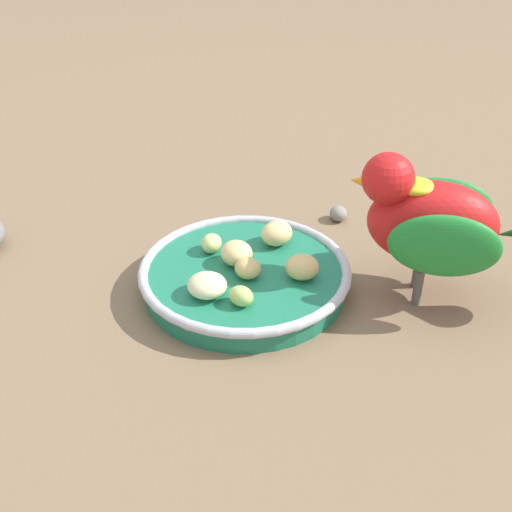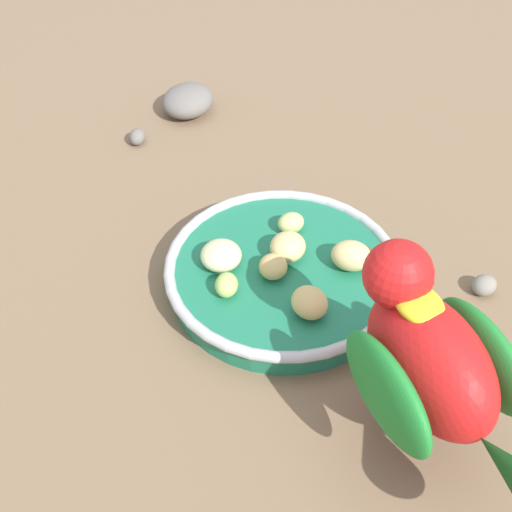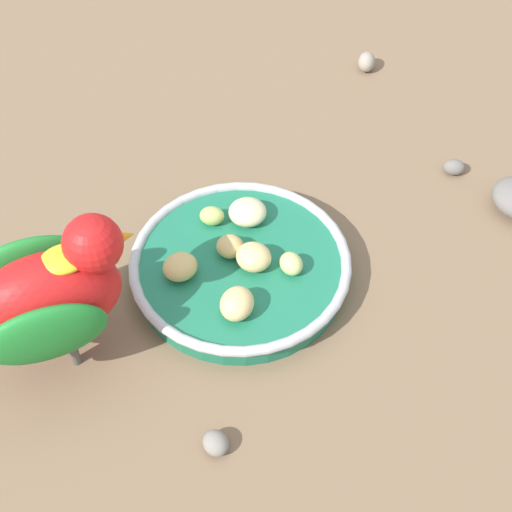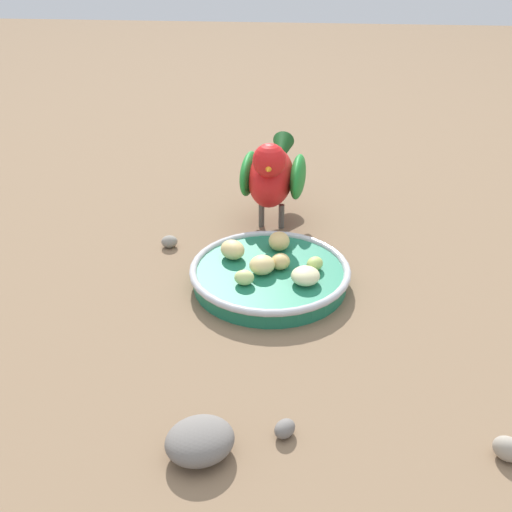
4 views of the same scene
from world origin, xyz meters
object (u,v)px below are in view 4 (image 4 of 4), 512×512
at_px(feeding_bowl, 270,275).
at_px(pebble_0, 508,449).
at_px(pebble_2, 169,242).
at_px(apple_piece_3, 305,276).
at_px(apple_piece_5, 244,278).
at_px(apple_piece_2, 315,264).
at_px(apple_piece_4, 279,241).
at_px(rock_large, 200,441).
at_px(apple_piece_0, 280,261).
at_px(apple_piece_1, 259,265).
at_px(parrot, 273,173).
at_px(pebble_1, 285,429).
at_px(apple_piece_6, 233,250).

distance_m(feeding_bowl, pebble_0, 0.38).
relative_size(pebble_0, pebble_2, 1.19).
bearing_deg(apple_piece_3, apple_piece_5, 96.45).
xyz_separation_m(apple_piece_2, apple_piece_4, (0.05, 0.05, 0.00)).
distance_m(apple_piece_2, rock_large, 0.33).
relative_size(apple_piece_0, apple_piece_1, 0.78).
xyz_separation_m(parrot, pebble_1, (-0.46, -0.04, -0.08)).
relative_size(apple_piece_5, rock_large, 0.38).
bearing_deg(apple_piece_2, feeding_bowl, 93.54).
bearing_deg(parrot, feeding_bowl, 7.33).
distance_m(parrot, pebble_2, 0.19).
bearing_deg(apple_piece_6, pebble_1, -164.54).
xyz_separation_m(apple_piece_2, apple_piece_5, (-0.04, 0.09, 0.00)).
height_order(pebble_0, pebble_2, pebble_0).
distance_m(apple_piece_1, apple_piece_6, 0.05).
distance_m(apple_piece_3, rock_large, 0.30).
relative_size(apple_piece_2, apple_piece_5, 0.97).
bearing_deg(apple_piece_5, feeding_bowl, -38.21).
xyz_separation_m(apple_piece_0, pebble_2, (0.09, 0.17, -0.03)).
distance_m(feeding_bowl, parrot, 0.20).
xyz_separation_m(feeding_bowl, apple_piece_4, (0.06, -0.01, 0.02)).
relative_size(parrot, rock_large, 3.27).
relative_size(feeding_bowl, apple_piece_6, 6.02).
height_order(apple_piece_1, parrot, parrot).
relative_size(apple_piece_0, apple_piece_6, 0.75).
relative_size(apple_piece_1, apple_piece_3, 0.90).
relative_size(feeding_bowl, rock_large, 3.24).
bearing_deg(apple_piece_5, pebble_0, -132.90).
relative_size(feeding_bowl, apple_piece_1, 6.25).
relative_size(apple_piece_2, pebble_1, 1.04).
bearing_deg(rock_large, feeding_bowl, -8.68).
height_order(rock_large, pebble_0, rock_large).
bearing_deg(apple_piece_1, apple_piece_4, -18.73).
bearing_deg(feeding_bowl, parrot, 2.33).
bearing_deg(pebble_2, apple_piece_4, -102.79).
bearing_deg(apple_piece_0, pebble_0, -142.50).
distance_m(apple_piece_5, pebble_1, 0.25).
height_order(apple_piece_0, rock_large, apple_piece_0).
height_order(apple_piece_5, pebble_0, apple_piece_5).
distance_m(apple_piece_3, parrot, 0.23).
bearing_deg(parrot, pebble_1, 9.82).
bearing_deg(pebble_0, apple_piece_2, 31.56).
distance_m(pebble_0, pebble_1, 0.21).
xyz_separation_m(apple_piece_5, pebble_1, (-0.24, -0.06, -0.03)).
relative_size(apple_piece_3, pebble_2, 1.60).
bearing_deg(pebble_1, feeding_bowl, 6.45).
bearing_deg(apple_piece_3, pebble_2, 58.27).
xyz_separation_m(apple_piece_0, parrot, (0.18, 0.02, 0.05)).
xyz_separation_m(apple_piece_0, pebble_1, (-0.28, -0.02, -0.03)).
relative_size(apple_piece_4, pebble_1, 1.38).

